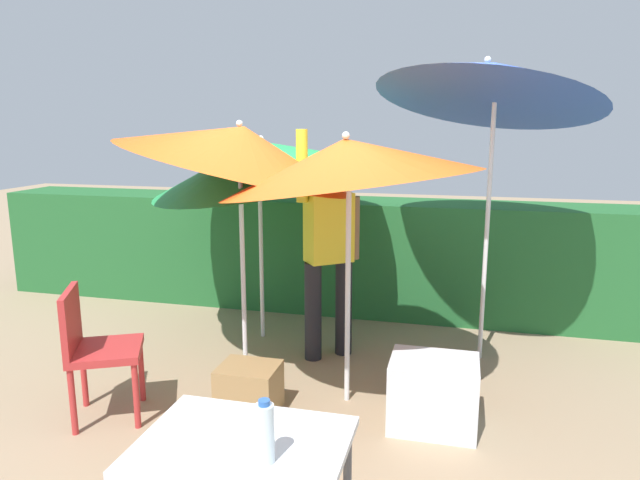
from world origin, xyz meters
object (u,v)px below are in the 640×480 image
(umbrella_orange, at_px, (491,82))
(person_vendor, at_px, (329,248))
(umbrella_navy, at_px, (347,162))
(cooler_box, at_px, (433,393))
(umbrella_yellow, at_px, (260,160))
(umbrella_rainbow, at_px, (240,147))
(chair_plastic, at_px, (94,345))
(crate_cardboard, at_px, (249,389))
(folding_table, at_px, (243,463))
(bottle_water, at_px, (265,433))

(umbrella_orange, relative_size, person_vendor, 1.42)
(umbrella_navy, relative_size, cooler_box, 3.61)
(umbrella_yellow, height_order, person_vendor, umbrella_yellow)
(cooler_box, bearing_deg, umbrella_rainbow, 159.99)
(chair_plastic, xyz_separation_m, cooler_box, (2.16, 0.42, -0.28))
(umbrella_orange, distance_m, crate_cardboard, 2.88)
(umbrella_orange, xyz_separation_m, umbrella_navy, (-0.90, -1.03, -0.55))
(umbrella_rainbow, relative_size, crate_cardboard, 5.49)
(cooler_box, height_order, folding_table, folding_table)
(umbrella_rainbow, relative_size, bottle_water, 9.06)
(cooler_box, height_order, crate_cardboard, cooler_box)
(umbrella_rainbow, relative_size, chair_plastic, 2.44)
(umbrella_orange, bearing_deg, chair_plastic, -145.99)
(bottle_water, bearing_deg, chair_plastic, 141.79)
(umbrella_yellow, distance_m, person_vendor, 0.99)
(folding_table, bearing_deg, bottle_water, -37.48)
(umbrella_rainbow, xyz_separation_m, crate_cardboard, (0.28, -0.65, -1.58))
(umbrella_yellow, bearing_deg, umbrella_orange, 0.38)
(umbrella_navy, bearing_deg, person_vendor, 111.74)
(umbrella_yellow, height_order, bottle_water, umbrella_yellow)
(chair_plastic, bearing_deg, person_vendor, 47.71)
(umbrella_rainbow, distance_m, umbrella_navy, 0.95)
(umbrella_yellow, distance_m, folding_table, 3.13)
(umbrella_yellow, relative_size, cooler_box, 3.65)
(person_vendor, bearing_deg, folding_table, -84.18)
(umbrella_rainbow, xyz_separation_m, umbrella_navy, (0.88, -0.34, -0.07))
(umbrella_navy, xyz_separation_m, bottle_water, (0.09, -1.91, -0.83))
(umbrella_yellow, height_order, crate_cardboard, umbrella_yellow)
(crate_cardboard, relative_size, folding_table, 0.49)
(umbrella_orange, bearing_deg, umbrella_navy, -131.27)
(umbrella_rainbow, xyz_separation_m, umbrella_yellow, (-0.09, 0.68, -0.14))
(umbrella_rainbow, height_order, folding_table, umbrella_rainbow)
(folding_table, bearing_deg, umbrella_orange, 71.66)
(person_vendor, height_order, cooler_box, person_vendor)
(umbrella_yellow, height_order, folding_table, umbrella_yellow)
(folding_table, bearing_deg, cooler_box, 67.91)
(umbrella_yellow, distance_m, cooler_box, 2.43)
(umbrella_orange, relative_size, crate_cardboard, 6.76)
(umbrella_navy, height_order, cooler_box, umbrella_navy)
(cooler_box, bearing_deg, chair_plastic, -169.02)
(umbrella_orange, bearing_deg, person_vendor, -166.79)
(person_vendor, height_order, folding_table, person_vendor)
(umbrella_navy, distance_m, cooler_box, 1.59)
(folding_table, distance_m, bottle_water, 0.26)
(umbrella_yellow, distance_m, umbrella_navy, 1.41)
(bottle_water, bearing_deg, umbrella_navy, 92.71)
(umbrella_navy, relative_size, bottle_water, 8.30)
(umbrella_navy, distance_m, person_vendor, 1.10)
(umbrella_orange, distance_m, chair_plastic, 3.42)
(person_vendor, distance_m, folding_table, 2.59)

